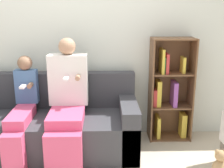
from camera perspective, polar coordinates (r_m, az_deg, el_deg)
name	(u,v)px	position (r m, az deg, el deg)	size (l,w,h in m)	color
back_wall	(70,36)	(3.49, -8.46, 9.72)	(10.00, 0.06, 2.55)	silver
couch	(49,126)	(3.35, -12.62, -8.39)	(2.01, 0.82, 0.85)	#38383D
adult_seated	(67,98)	(3.10, -9.10, -2.76)	(0.44, 0.76, 1.28)	#DB4C75
child_seated	(21,110)	(3.19, -17.94, -5.04)	(0.25, 0.79, 1.08)	#DB4C75
bookshelf	(169,91)	(3.53, 11.51, -1.31)	(0.51, 0.29, 1.26)	brown
teddy_bear	(220,164)	(3.02, 21.05, -14.94)	(0.15, 0.12, 0.29)	tan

